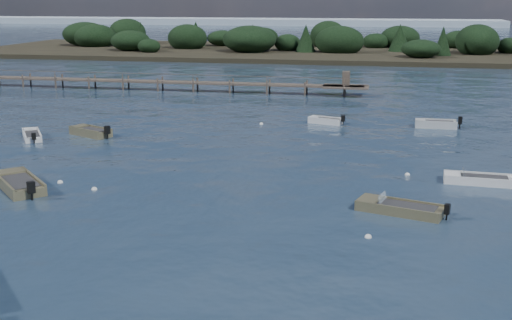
% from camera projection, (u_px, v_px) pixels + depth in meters
% --- Properties ---
extents(ground, '(400.00, 400.00, 0.00)m').
position_uv_depth(ground, '(321.00, 81.00, 82.76)').
color(ground, '#18273A').
rests_on(ground, ground).
extents(dinghy_mid_white_b, '(4.24, 1.70, 1.04)m').
position_uv_depth(dinghy_mid_white_b, '(478.00, 181.00, 37.36)').
color(dinghy_mid_white_b, silver).
rests_on(dinghy_mid_white_b, ground).
extents(tender_far_grey, '(3.96, 2.88, 1.29)m').
position_uv_depth(tender_far_grey, '(91.00, 133.00, 50.24)').
color(tender_far_grey, brown).
rests_on(tender_far_grey, ground).
extents(dinghy_mid_grey, '(4.64, 4.60, 1.30)m').
position_uv_depth(dinghy_mid_grey, '(19.00, 185.00, 36.34)').
color(dinghy_mid_grey, brown).
rests_on(dinghy_mid_grey, ground).
extents(dinghy_extra_a, '(3.08, 3.75, 1.04)m').
position_uv_depth(dinghy_extra_a, '(32.00, 136.00, 49.26)').
color(dinghy_extra_a, silver).
rests_on(dinghy_extra_a, ground).
extents(tender_far_white, '(3.23, 1.93, 1.09)m').
position_uv_depth(tender_far_white, '(325.00, 122.00, 55.03)').
color(tender_far_white, silver).
rests_on(tender_far_white, ground).
extents(dinghy_mid_white_a, '(4.64, 2.77, 1.07)m').
position_uv_depth(dinghy_mid_white_a, '(399.00, 210.00, 32.28)').
color(dinghy_mid_white_a, brown).
rests_on(dinghy_mid_white_a, ground).
extents(tender_far_grey_b, '(3.75, 1.38, 1.28)m').
position_uv_depth(tender_far_grey_b, '(436.00, 125.00, 53.31)').
color(tender_far_grey_b, '#A3A7AA').
rests_on(tender_far_grey_b, ground).
extents(buoy_b, '(0.32, 0.32, 0.32)m').
position_uv_depth(buoy_b, '(368.00, 237.00, 28.94)').
color(buoy_b, silver).
rests_on(buoy_b, ground).
extents(buoy_c, '(0.32, 0.32, 0.32)m').
position_uv_depth(buoy_c, '(94.00, 190.00, 36.14)').
color(buoy_c, silver).
rests_on(buoy_c, ground).
extents(buoy_e, '(0.32, 0.32, 0.32)m').
position_uv_depth(buoy_e, '(261.00, 124.00, 54.73)').
color(buoy_e, silver).
rests_on(buoy_e, ground).
extents(buoy_extra_a, '(0.32, 0.32, 0.32)m').
position_uv_depth(buoy_extra_a, '(407.00, 175.00, 39.09)').
color(buoy_extra_a, silver).
rests_on(buoy_extra_a, ground).
extents(buoy_extra_b, '(0.32, 0.32, 0.32)m').
position_uv_depth(buoy_extra_b, '(60.00, 183.00, 37.49)').
color(buoy_extra_b, silver).
rests_on(buoy_extra_b, ground).
extents(jetty, '(64.50, 3.20, 3.40)m').
position_uv_depth(jetty, '(125.00, 81.00, 75.31)').
color(jetty, '#51453B').
rests_on(jetty, ground).
extents(far_headland, '(190.00, 40.00, 5.80)m').
position_uv_depth(far_headland, '(482.00, 46.00, 115.44)').
color(far_headland, black).
rests_on(far_headland, ground).
extents(distant_haze, '(280.00, 20.00, 2.40)m').
position_uv_depth(distant_haze, '(144.00, 24.00, 261.59)').
color(distant_haze, '#97A9BB').
rests_on(distant_haze, ground).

